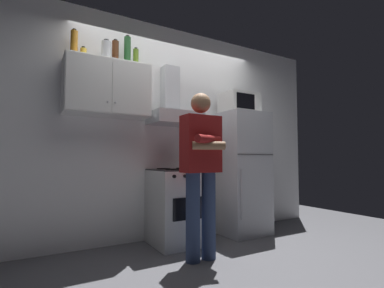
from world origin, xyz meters
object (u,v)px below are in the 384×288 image
at_px(range_hood, 173,109).
at_px(bottle_wine_green, 127,51).
at_px(upper_cabinet, 108,89).
at_px(bottle_liquor_amber, 74,44).
at_px(stove_oven, 178,206).
at_px(bottle_olive_oil, 136,58).
at_px(bottle_rum_dark, 115,52).
at_px(person_standing, 201,167).
at_px(cooking_pot, 192,163).
at_px(bottle_spice_jar, 83,53).
at_px(microwave, 239,104).
at_px(refrigerator, 241,173).
at_px(bottle_canister_steel, 106,51).

relative_size(range_hood, bottle_wine_green, 2.12).
xyz_separation_m(upper_cabinet, bottle_liquor_amber, (-0.35, 0.02, 0.44)).
height_order(stove_oven, bottle_olive_oil, bottle_olive_oil).
distance_m(stove_oven, bottle_rum_dark, 1.90).
distance_m(upper_cabinet, bottle_liquor_amber, 0.56).
relative_size(upper_cabinet, person_standing, 0.55).
bearing_deg(cooking_pot, bottle_wine_green, 159.42).
bearing_deg(bottle_spice_jar, microwave, -3.44).
bearing_deg(bottle_liquor_amber, bottle_olive_oil, 0.15).
bearing_deg(microwave, bottle_liquor_amber, 176.61).
bearing_deg(bottle_wine_green, refrigerator, -5.47).
height_order(person_standing, bottle_olive_oil, bottle_olive_oil).
bearing_deg(bottle_liquor_amber, person_standing, -34.27).
bearing_deg(microwave, bottle_olive_oil, 174.96).
bearing_deg(microwave, refrigerator, -89.10).
bearing_deg(bottle_wine_green, stove_oven, -14.26).
bearing_deg(bottle_rum_dark, upper_cabinet, -156.98).
relative_size(cooking_pot, bottle_wine_green, 0.86).
distance_m(range_hood, bottle_spice_jar, 1.17).
height_order(cooking_pot, bottle_olive_oil, bottle_olive_oil).
distance_m(range_hood, bottle_canister_steel, 1.00).
xyz_separation_m(cooking_pot, bottle_spice_jar, (-1.19, 0.26, 1.17)).
relative_size(refrigerator, bottle_spice_jar, 12.94).
bearing_deg(bottle_rum_dark, stove_oven, -12.82).
height_order(person_standing, bottle_spice_jar, bottle_spice_jar).
distance_m(stove_oven, bottle_olive_oil, 1.80).
distance_m(bottle_spice_jar, bottle_canister_steel, 0.24).
bearing_deg(bottle_wine_green, person_standing, -54.88).
height_order(stove_oven, refrigerator, refrigerator).
distance_m(cooking_pot, bottle_spice_jar, 1.69).
bearing_deg(bottle_liquor_amber, microwave, -3.39).
xyz_separation_m(cooking_pot, bottle_rum_dark, (-0.84, 0.28, 1.25)).
bearing_deg(upper_cabinet, stove_oven, -8.90).
bearing_deg(bottle_rum_dark, cooking_pot, -18.46).
distance_m(stove_oven, cooking_pot, 0.53).
height_order(stove_oven, bottle_canister_steel, bottle_canister_steel).
xyz_separation_m(upper_cabinet, cooking_pot, (0.93, -0.24, -0.81)).
bearing_deg(microwave, range_hood, 173.54).
relative_size(stove_oven, refrigerator, 0.55).
relative_size(person_standing, bottle_rum_dark, 5.79).
relative_size(stove_oven, cooking_pot, 2.87).
height_order(stove_oven, microwave, microwave).
height_order(refrigerator, person_standing, person_standing).
xyz_separation_m(bottle_wine_green, bottle_olive_oil, (0.10, -0.00, -0.06)).
height_order(upper_cabinet, bottle_canister_steel, bottle_canister_steel).
height_order(range_hood, person_standing, range_hood).
bearing_deg(bottle_spice_jar, bottle_canister_steel, -6.58).
distance_m(stove_oven, person_standing, 0.77).
bearing_deg(upper_cabinet, refrigerator, -4.07).
xyz_separation_m(refrigerator, person_standing, (-1.00, -0.61, 0.10)).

